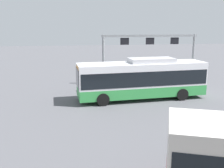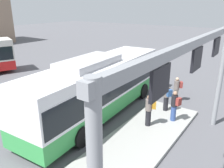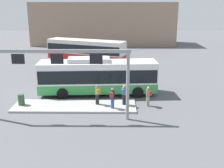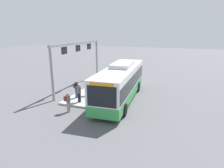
{
  "view_description": "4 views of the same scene",
  "coord_description": "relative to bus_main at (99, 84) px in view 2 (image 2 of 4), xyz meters",
  "views": [
    {
      "loc": [
        5.89,
        20.45,
        6.15
      ],
      "look_at": [
        2.44,
        -0.57,
        1.25
      ],
      "focal_mm": 41.29,
      "sensor_mm": 36.0,
      "label": 1
    },
    {
      "loc": [
        -9.53,
        -7.62,
        6.06
      ],
      "look_at": [
        1.11,
        -0.14,
        1.55
      ],
      "focal_mm": 36.57,
      "sensor_mm": 36.0,
      "label": 2
    },
    {
      "loc": [
        1.6,
        -24.8,
        8.31
      ],
      "look_at": [
        1.31,
        -1.08,
        1.31
      ],
      "focal_mm": 44.73,
      "sensor_mm": 36.0,
      "label": 3
    },
    {
      "loc": [
        16.99,
        5.37,
        6.44
      ],
      "look_at": [
        0.91,
        -0.53,
        1.72
      ],
      "focal_mm": 31.38,
      "sensor_mm": 36.0,
      "label": 4
    }
  ],
  "objects": [
    {
      "name": "person_waiting_far",
      "position": [
        1.38,
        -4.0,
        -0.76
      ],
      "size": [
        0.45,
        0.59,
        1.67
      ],
      "rotation": [
        0.0,
        0.0,
        1.27
      ],
      "color": "#334C8C",
      "rests_on": "platform_curb"
    },
    {
      "name": "person_boarding",
      "position": [
        4.32,
        -3.07,
        -0.92
      ],
      "size": [
        0.53,
        0.61,
        1.67
      ],
      "rotation": [
        0.0,
        0.0,
        2.12
      ],
      "color": "gray",
      "rests_on": "ground"
    },
    {
      "name": "ground_plane",
      "position": [
        0.01,
        0.0,
        -1.81
      ],
      "size": [
        120.0,
        120.0,
        0.0
      ],
      "primitive_type": "plane",
      "color": "#56565B"
    },
    {
      "name": "platform_sign_gantry",
      "position": [
        -2.45,
        -5.81,
        1.99
      ],
      "size": [
        10.28,
        0.24,
        5.2
      ],
      "color": "gray",
      "rests_on": "ground"
    },
    {
      "name": "person_waiting_mid",
      "position": [
        0.14,
        -3.13,
        -0.76
      ],
      "size": [
        0.51,
        0.6,
        1.67
      ],
      "rotation": [
        0.0,
        0.0,
        2.04
      ],
      "color": "black",
      "rests_on": "platform_curb"
    },
    {
      "name": "person_waiting_near",
      "position": [
        2.32,
        -3.17,
        -0.76
      ],
      "size": [
        0.54,
        0.6,
        1.67
      ],
      "rotation": [
        0.0,
        0.0,
        0.99
      ],
      "color": "black",
      "rests_on": "platform_curb"
    },
    {
      "name": "platform_curb",
      "position": [
        -1.73,
        -3.39,
        -1.73
      ],
      "size": [
        10.0,
        2.8,
        0.16
      ],
      "primitive_type": "cube",
      "color": "#9E9E99",
      "rests_on": "ground"
    },
    {
      "name": "bus_main",
      "position": [
        0.0,
        0.0,
        0.0
      ],
      "size": [
        10.89,
        3.21,
        3.46
      ],
      "rotation": [
        0.0,
        0.0,
        0.06
      ],
      "color": "green",
      "rests_on": "ground"
    }
  ]
}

